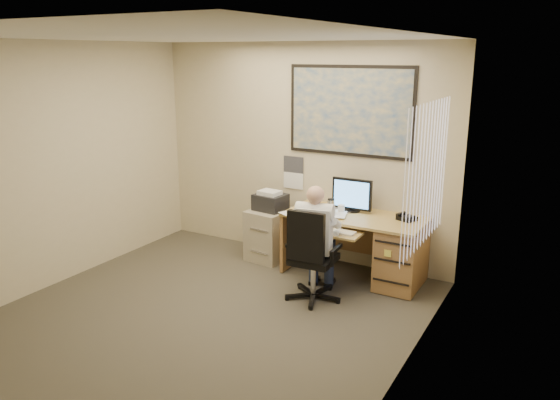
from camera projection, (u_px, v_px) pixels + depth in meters
The scene contains 8 objects.
room_shell at pixel (188, 190), 4.98m from camera, with size 4.00×4.50×2.70m.
desk at pixel (382, 245), 6.23m from camera, with size 1.60×0.97×1.14m.
world_map at pixel (350, 111), 6.40m from camera, with size 1.56×0.03×1.06m, color #1E4C93.
wall_calendar at pixel (293, 173), 6.98m from camera, with size 0.28×0.01×0.42m, color white.
window_blinds at pixel (428, 175), 4.66m from camera, with size 0.06×1.40×1.30m, color beige, non-canonical shape.
filing_cabinet at pixel (271, 230), 6.95m from camera, with size 0.52×0.60×0.90m.
office_chair at pixel (311, 274), 5.78m from camera, with size 0.64×0.64×1.03m.
person at pixel (315, 243), 5.76m from camera, with size 0.50×0.72×1.24m, color white, non-canonical shape.
Camera 1 is at (3.10, -3.80, 2.56)m, focal length 35.00 mm.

